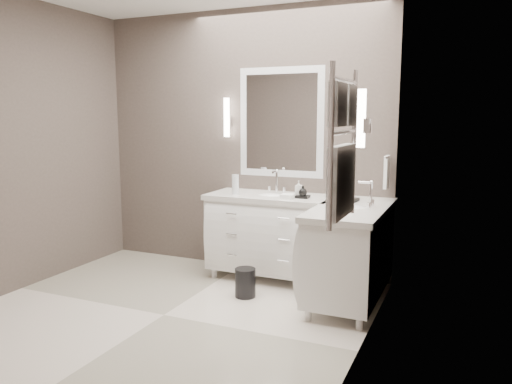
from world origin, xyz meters
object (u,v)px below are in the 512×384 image
at_px(vanity_back, 271,231).
at_px(towel_ladder, 342,155).
at_px(waste_bin, 245,283).
at_px(vanity_right, 350,248).

bearing_deg(vanity_back, towel_ladder, -55.90).
bearing_deg(waste_bin, vanity_back, 88.66).
distance_m(towel_ladder, waste_bin, 1.98).
bearing_deg(towel_ladder, vanity_right, 99.84).
height_order(vanity_back, waste_bin, vanity_back).
height_order(vanity_back, vanity_right, same).
relative_size(vanity_back, vanity_right, 1.00).
bearing_deg(vanity_back, waste_bin, -91.34).
distance_m(vanity_right, waste_bin, 0.99).
bearing_deg(vanity_back, vanity_right, -20.38).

